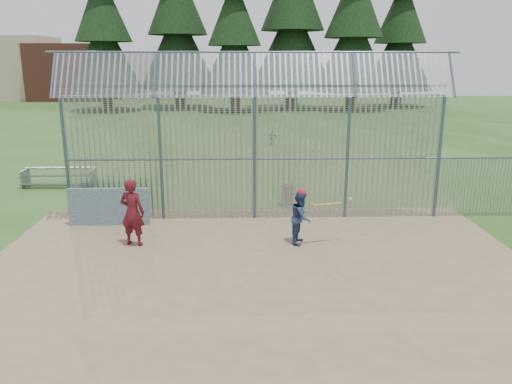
{
  "coord_description": "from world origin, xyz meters",
  "views": [
    {
      "loc": [
        -0.43,
        -12.23,
        5.09
      ],
      "look_at": [
        0.0,
        2.0,
        1.3
      ],
      "focal_mm": 35.0,
      "sensor_mm": 36.0,
      "label": 1
    }
  ],
  "objects_px": {
    "trash_can": "(288,195)",
    "onlooker": "(132,212)",
    "bleacher": "(59,177)",
    "dugout_wall": "(109,207)",
    "batter": "(301,217)"
  },
  "relations": [
    {
      "from": "dugout_wall",
      "to": "onlooker",
      "type": "bearing_deg",
      "value": -57.62
    },
    {
      "from": "onlooker",
      "to": "bleacher",
      "type": "distance_m",
      "value": 8.3
    },
    {
      "from": "onlooker",
      "to": "batter",
      "type": "bearing_deg",
      "value": -165.0
    },
    {
      "from": "bleacher",
      "to": "batter",
      "type": "bearing_deg",
      "value": -36.95
    },
    {
      "from": "dugout_wall",
      "to": "bleacher",
      "type": "bearing_deg",
      "value": 122.97
    },
    {
      "from": "batter",
      "to": "dugout_wall",
      "type": "bearing_deg",
      "value": 89.56
    },
    {
      "from": "trash_can",
      "to": "onlooker",
      "type": "bearing_deg",
      "value": -140.99
    },
    {
      "from": "dugout_wall",
      "to": "batter",
      "type": "height_order",
      "value": "batter"
    },
    {
      "from": "dugout_wall",
      "to": "onlooker",
      "type": "xyz_separation_m",
      "value": [
        1.13,
        -1.78,
        0.36
      ]
    },
    {
      "from": "dugout_wall",
      "to": "trash_can",
      "type": "distance_m",
      "value": 6.21
    },
    {
      "from": "dugout_wall",
      "to": "bleacher",
      "type": "xyz_separation_m",
      "value": [
        -3.36,
        5.18,
        -0.21
      ]
    },
    {
      "from": "bleacher",
      "to": "dugout_wall",
      "type": "bearing_deg",
      "value": -57.03
    },
    {
      "from": "onlooker",
      "to": "trash_can",
      "type": "height_order",
      "value": "onlooker"
    },
    {
      "from": "dugout_wall",
      "to": "batter",
      "type": "xyz_separation_m",
      "value": [
        5.85,
        -1.75,
        0.15
      ]
    },
    {
      "from": "batter",
      "to": "bleacher",
      "type": "distance_m",
      "value": 11.53
    }
  ]
}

